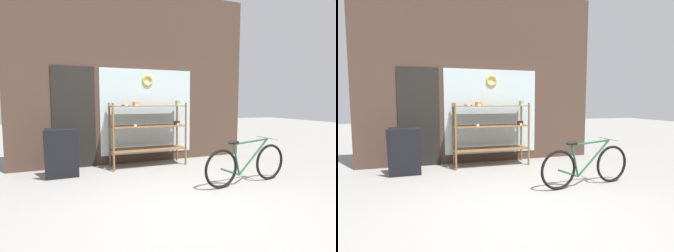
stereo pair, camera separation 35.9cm
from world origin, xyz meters
TOP-DOWN VIEW (x-y plane):
  - ground_plane at (0.00, 0.00)m, footprint 30.00×30.00m
  - storefront_facade at (-0.03, 2.71)m, footprint 5.34×0.13m
  - display_case at (0.11, 2.31)m, footprint 1.61×0.52m
  - bicycle at (1.26, 0.49)m, footprint 1.70×0.46m
  - sandwich_board at (-1.62, 1.91)m, footprint 0.57×0.39m

SIDE VIEW (x-z plane):
  - ground_plane at x=0.00m, z-range 0.00..0.00m
  - bicycle at x=1.26m, z-range -0.04..0.73m
  - sandwich_board at x=-1.62m, z-range 0.01..0.91m
  - display_case at x=0.11m, z-range 0.14..1.54m
  - storefront_facade at x=-0.03m, z-range -0.05..3.80m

